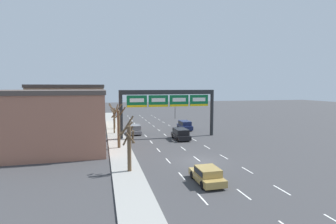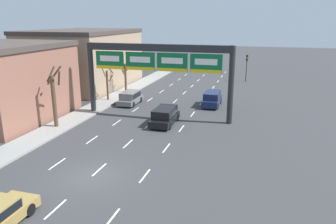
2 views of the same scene
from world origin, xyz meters
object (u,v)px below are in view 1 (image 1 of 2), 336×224
tree_bare_furthest (114,120)px  car_gold (207,175)px  tree_bare_second (129,144)px  suv_grey (135,129)px  sign_gantry (168,101)px  suv_navy (185,125)px  suv_black (181,133)px  tree_bare_closest (114,116)px  traffic_light_near_gantry (175,106)px  tree_bare_third (119,126)px

tree_bare_furthest → car_gold: bearing=-75.7°
tree_bare_second → tree_bare_furthest: (-0.41, 20.74, -0.35)m
tree_bare_second → tree_bare_furthest: bearing=91.1°
tree_bare_furthest → suv_grey: bearing=-14.9°
sign_gantry → tree_bare_second: sign_gantry is taller
tree_bare_furthest → suv_navy: bearing=4.9°
suv_black → tree_bare_closest: 15.41m
sign_gantry → suv_black: sign_gantry is taller
suv_grey → suv_navy: (9.53, 2.00, 0.07)m
tree_bare_closest → tree_bare_furthest: tree_bare_furthest is taller
sign_gantry → car_gold: sign_gantry is taller
suv_navy → tree_bare_closest: 13.34m
suv_black → traffic_light_near_gantry: traffic_light_near_gantry is taller
car_gold → traffic_light_near_gantry: traffic_light_near_gantry is taller
car_gold → traffic_light_near_gantry: size_ratio=0.93×
car_gold → tree_bare_furthest: 26.04m
suv_grey → traffic_light_near_gantry: (12.44, 18.99, 2.22)m
suv_navy → traffic_light_near_gantry: bearing=80.3°
car_gold → traffic_light_near_gantry: bearing=77.7°
traffic_light_near_gantry → tree_bare_closest: bearing=-139.8°
suv_black → tree_bare_furthest: size_ratio=0.90×
tree_bare_third → tree_bare_furthest: (-0.07, 10.95, -0.65)m
tree_bare_second → tree_bare_furthest: tree_bare_second is taller
suv_navy → car_gold: bearing=-103.9°
suv_black → tree_bare_third: 10.44m
tree_bare_closest → tree_bare_second: (0.18, -25.66, 0.17)m
suv_black → suv_navy: (3.32, 8.31, 0.02)m
traffic_light_near_gantry → tree_bare_furthest: bearing=-131.2°
traffic_light_near_gantry → tree_bare_third: bearing=-118.5°
suv_navy → tree_bare_furthest: bearing=-175.1°
sign_gantry → tree_bare_furthest: (-8.17, 5.18, -3.38)m
sign_gantry → car_gold: (-1.76, -20.01, -5.01)m
suv_black → tree_bare_furthest: tree_bare_furthest is taller
tree_bare_second → tree_bare_closest: bearing=90.4°
sign_gantry → suv_navy: sign_gantry is taller
suv_navy → traffic_light_near_gantry: size_ratio=1.03×
car_gold → tree_bare_second: tree_bare_second is taller
suv_black → car_gold: bearing=-100.0°
car_gold → tree_bare_second: bearing=143.5°
suv_grey → sign_gantry: bearing=-41.8°
suv_black → traffic_light_near_gantry: size_ratio=1.06×
suv_black → tree_bare_closest: bearing=127.7°
sign_gantry → suv_grey: bearing=138.2°
suv_grey → tree_bare_second: (-2.98, -19.84, 1.84)m
suv_grey → car_gold: size_ratio=1.01×
traffic_light_near_gantry → tree_bare_closest: tree_bare_closest is taller
suv_grey → tree_bare_closest: bearing=118.5°
suv_grey → tree_bare_furthest: (-3.39, 0.90, 1.48)m
suv_grey → tree_bare_closest: tree_bare_closest is taller
tree_bare_closest → tree_bare_second: tree_bare_second is taller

